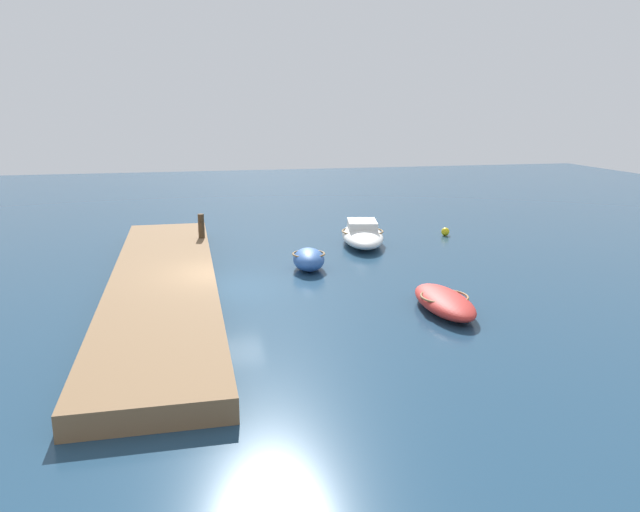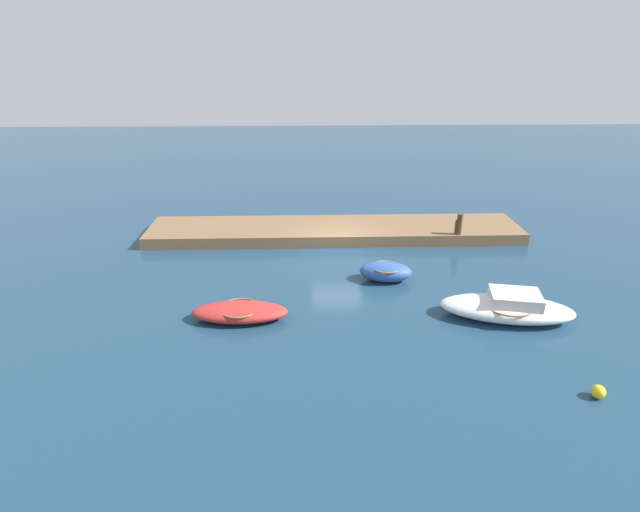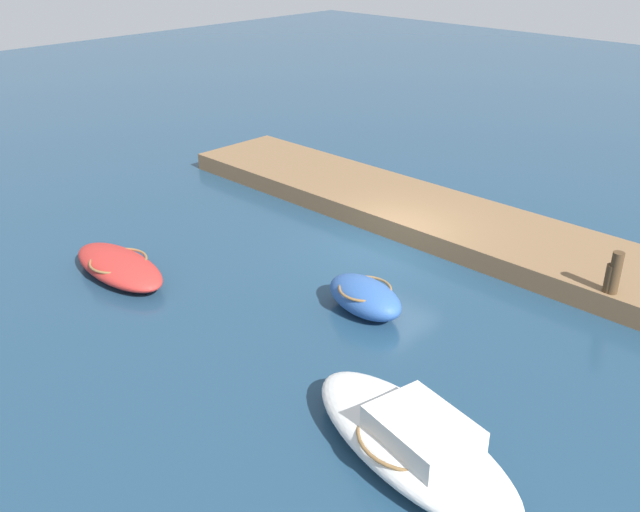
% 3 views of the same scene
% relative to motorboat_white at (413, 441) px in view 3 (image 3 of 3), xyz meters
% --- Properties ---
extents(ground_plane, '(84.00, 84.00, 0.00)m').
position_rel_motorboat_white_xyz_m(ground_plane, '(5.98, -6.82, -0.46)').
color(ground_plane, navy).
extents(dock_platform, '(19.75, 3.57, 0.60)m').
position_rel_motorboat_white_xyz_m(dock_platform, '(5.98, -9.02, -0.16)').
color(dock_platform, brown).
rests_on(dock_platform, ground_plane).
extents(motorboat_white, '(5.18, 2.85, 1.09)m').
position_rel_motorboat_white_xyz_m(motorboat_white, '(0.00, 0.00, 0.00)').
color(motorboat_white, white).
rests_on(motorboat_white, ground_plane).
extents(rowboat_red, '(3.63, 1.58, 0.63)m').
position_rel_motorboat_white_xyz_m(rowboat_red, '(10.04, -0.22, -0.14)').
color(rowboat_red, '#B72D28').
rests_on(rowboat_red, ground_plane).
extents(dinghy_blue, '(2.41, 1.56, 0.83)m').
position_rel_motorboat_white_xyz_m(dinghy_blue, '(4.08, -3.42, -0.03)').
color(dinghy_blue, '#2D569E').
rests_on(dinghy_blue, ground_plane).
extents(mooring_post_west, '(0.28, 0.28, 1.07)m').
position_rel_motorboat_white_xyz_m(mooring_post_west, '(-0.27, -7.49, 0.67)').
color(mooring_post_west, '#47331E').
rests_on(mooring_post_west, dock_platform).
extents(mooring_post_mid_west, '(0.28, 0.28, 0.72)m').
position_rel_motorboat_white_xyz_m(mooring_post_mid_west, '(-0.20, -7.49, 0.49)').
color(mooring_post_mid_west, '#47331E').
rests_on(mooring_post_mid_west, dock_platform).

